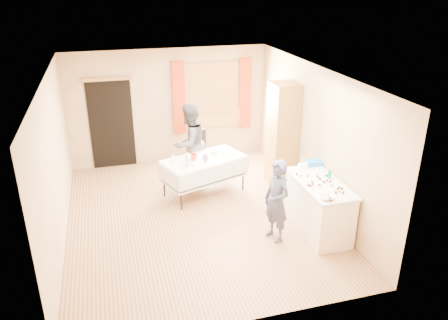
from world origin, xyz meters
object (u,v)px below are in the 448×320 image
object	(u,v)px
party_table	(204,172)
girl	(277,201)
counter	(318,207)
woman	(190,143)
chair	(198,159)
cabinet	(282,135)

from	to	relation	value
party_table	girl	distance (m)	2.09
counter	girl	bearing A→B (deg)	-176.28
counter	party_table	xyz separation A→B (m)	(-1.53, 1.88, -0.01)
girl	woman	xyz separation A→B (m)	(-0.90, 2.57, 0.15)
girl	party_table	bearing A→B (deg)	-177.20
party_table	chair	size ratio (longest dim) A/B	1.95
counter	girl	world-z (taller)	girl
cabinet	woman	distance (m)	1.91
girl	counter	bearing A→B (deg)	75.26
cabinet	chair	xyz separation A→B (m)	(-1.51, 1.10, -0.79)
party_table	girl	world-z (taller)	girl
counter	chair	bearing A→B (deg)	115.26
cabinet	party_table	xyz separation A→B (m)	(-1.63, 0.01, -0.62)
cabinet	party_table	world-z (taller)	cabinet
cabinet	girl	distance (m)	2.15
girl	woman	world-z (taller)	woman
cabinet	woman	world-z (taller)	cabinet
party_table	woman	bearing A→B (deg)	82.88
girl	cabinet	bearing A→B (deg)	136.95
counter	party_table	bearing A→B (deg)	129.17
cabinet	woman	bearing A→B (deg)	159.99
cabinet	chair	bearing A→B (deg)	143.76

